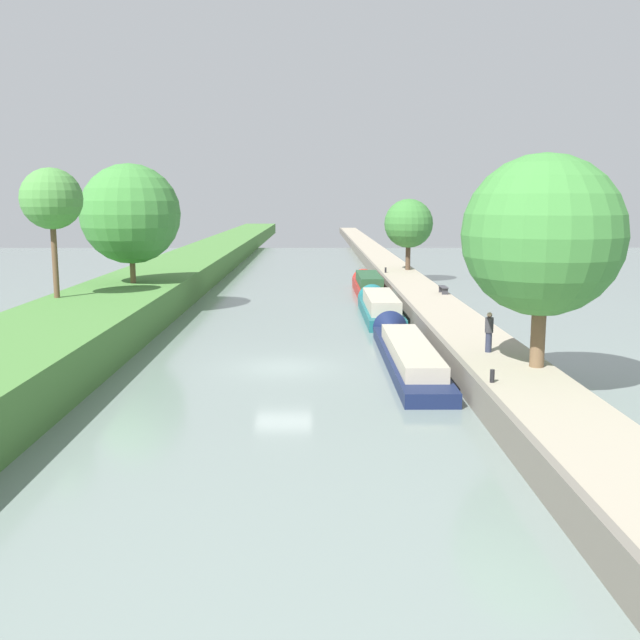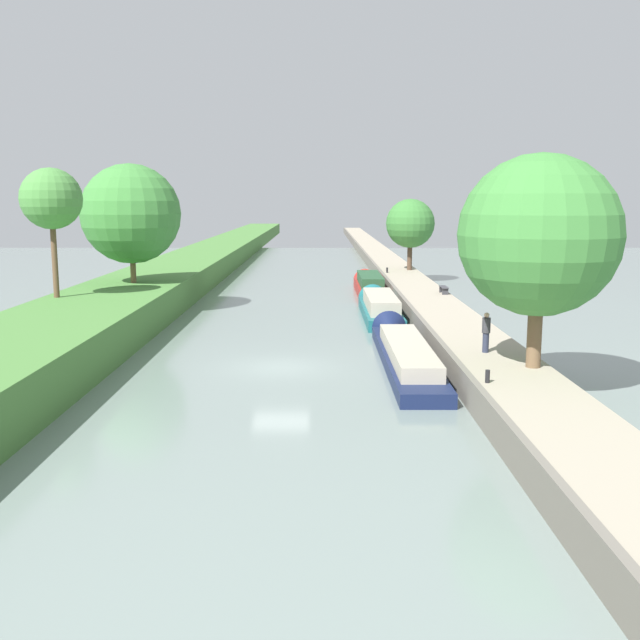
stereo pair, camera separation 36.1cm
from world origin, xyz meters
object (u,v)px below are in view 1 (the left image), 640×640
narrowboat_red (368,284)px  mooring_bollard_far (386,270)px  narrowboat_teal (379,306)px  narrowboat_navy (406,351)px  person_walking (489,331)px  park_bench (443,288)px  mooring_bollard_near (492,376)px

narrowboat_red → mooring_bollard_far: bearing=68.5°
narrowboat_teal → mooring_bollard_far: mooring_bollard_far is taller
narrowboat_navy → person_walking: 4.63m
narrowboat_red → person_walking: (2.92, -28.09, 1.34)m
narrowboat_navy → park_bench: bearing=74.2°
narrowboat_navy → narrowboat_red: size_ratio=1.32×
narrowboat_red → narrowboat_teal: bearing=-90.6°
narrowboat_red → person_walking: bearing=-84.1°
mooring_bollard_far → narrowboat_teal: bearing=-96.9°
park_bench → mooring_bollard_far: bearing=100.2°
narrowboat_teal → narrowboat_red: 11.65m
narrowboat_teal → mooring_bollard_far: size_ratio=26.22×
narrowboat_teal → narrowboat_red: size_ratio=1.05×
mooring_bollard_near → park_bench: park_bench is taller
narrowboat_teal → mooring_bollard_near: (1.99, -21.47, 0.73)m
narrowboat_teal → mooring_bollard_near: 21.57m
narrowboat_teal → mooring_bollard_near: mooring_bollard_near is taller
mooring_bollard_near → narrowboat_red: bearing=93.2°
narrowboat_red → mooring_bollard_far: size_ratio=25.07×
narrowboat_navy → person_walking: size_ratio=9.00×
mooring_bollard_far → narrowboat_navy: bearing=-93.7°
narrowboat_teal → park_bench: 5.19m
mooring_bollard_far → mooring_bollard_near: bearing=-90.0°
narrowboat_red → mooring_bollard_far: narrowboat_red is taller
person_walking → park_bench: (1.45, 18.87, -0.53)m
mooring_bollard_far → park_bench: size_ratio=0.30×
narrowboat_red → person_walking: size_ratio=6.80×
narrowboat_teal → park_bench: bearing=28.4°
narrowboat_navy → park_bench: (4.43, 15.67, 0.98)m
narrowboat_navy → narrowboat_red: narrowboat_red is taller
narrowboat_red → mooring_bollard_far: (1.86, 4.71, 0.69)m
park_bench → person_walking: bearing=-94.4°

